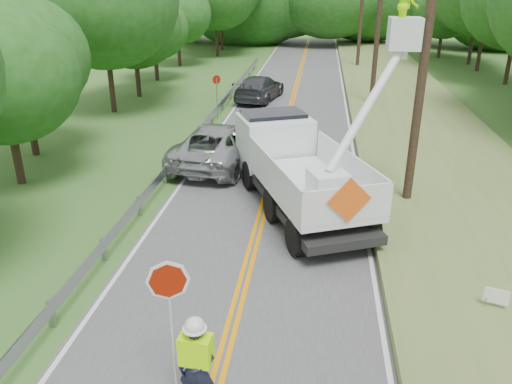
# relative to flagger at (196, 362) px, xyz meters

# --- Properties ---
(ground) EXTENTS (140.00, 140.00, 0.00)m
(ground) POSITION_rel_flagger_xyz_m (0.20, 0.96, -1.12)
(ground) COLOR #3E6028
(ground) RESTS_ON ground
(road) EXTENTS (7.20, 96.00, 0.03)m
(road) POSITION_rel_flagger_xyz_m (0.20, 14.96, -1.11)
(road) COLOR #474749
(road) RESTS_ON ground
(guardrail) EXTENTS (0.18, 48.00, 0.77)m
(guardrail) POSITION_rel_flagger_xyz_m (-3.82, 15.87, -0.56)
(guardrail) COLOR gray
(guardrail) RESTS_ON ground
(utility_poles) EXTENTS (1.60, 43.30, 10.00)m
(utility_poles) POSITION_rel_flagger_xyz_m (5.20, 17.97, 4.15)
(utility_poles) COLOR black
(utility_poles) RESTS_ON ground
(tall_grass_verge) EXTENTS (7.00, 96.00, 0.30)m
(tall_grass_verge) POSITION_rel_flagger_xyz_m (7.30, 14.96, -0.97)
(tall_grass_verge) COLOR #537335
(tall_grass_verge) RESTS_ON ground
(treeline_left) EXTENTS (10.22, 56.40, 11.31)m
(treeline_left) POSITION_rel_flagger_xyz_m (-9.66, 31.75, 4.73)
(treeline_left) COLOR #332319
(treeline_left) RESTS_ON ground
(flagger) EXTENTS (1.18, 0.52, 3.09)m
(flagger) POSITION_rel_flagger_xyz_m (0.00, 0.00, 0.00)
(flagger) COLOR #191E33
(flagger) RESTS_ON road
(bucket_truck) EXTENTS (6.27, 8.21, 7.52)m
(bucket_truck) POSITION_rel_flagger_xyz_m (1.22, 10.12, 0.56)
(bucket_truck) COLOR black
(bucket_truck) RESTS_ON road
(suv_silver) EXTENTS (3.68, 6.60, 1.75)m
(suv_silver) POSITION_rel_flagger_xyz_m (-2.21, 13.47, -0.22)
(suv_silver) COLOR #A5A9AC
(suv_silver) RESTS_ON road
(suv_darkgrey) EXTENTS (3.19, 5.75, 1.58)m
(suv_darkgrey) POSITION_rel_flagger_xyz_m (-1.98, 26.03, -0.31)
(suv_darkgrey) COLOR #3C3D45
(suv_darkgrey) RESTS_ON road
(stop_sign_permanent) EXTENTS (0.42, 0.36, 2.50)m
(stop_sign_permanent) POSITION_rel_flagger_xyz_m (-3.79, 20.90, 0.54)
(stop_sign_permanent) COLOR gray
(stop_sign_permanent) RESTS_ON ground
(yard_sign) EXTENTS (0.53, 0.20, 0.80)m
(yard_sign) POSITION_rel_flagger_xyz_m (6.29, 3.57, -0.54)
(yard_sign) COLOR white
(yard_sign) RESTS_ON ground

